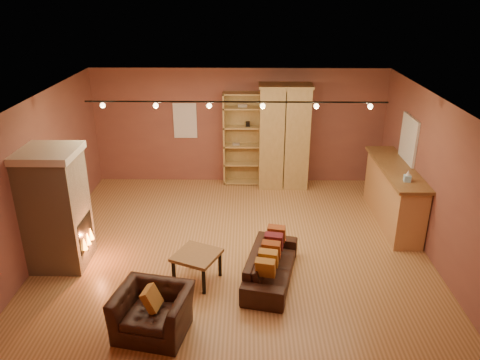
{
  "coord_description": "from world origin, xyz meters",
  "views": [
    {
      "loc": [
        0.19,
        -7.69,
        4.56
      ],
      "look_at": [
        0.07,
        0.2,
        1.27
      ],
      "focal_mm": 35.0,
      "sensor_mm": 36.0,
      "label": 1
    }
  ],
  "objects_px": {
    "fireplace": "(56,208)",
    "coffee_table": "(197,258)",
    "bar_counter": "(393,194)",
    "bookcase": "(243,138)",
    "armoire": "(284,137)",
    "armchair": "(152,305)",
    "loveseat": "(271,260)"
  },
  "relations": [
    {
      "from": "fireplace",
      "to": "coffee_table",
      "type": "bearing_deg",
      "value": -12.03
    },
    {
      "from": "bar_counter",
      "to": "bookcase",
      "type": "bearing_deg",
      "value": 146.51
    },
    {
      "from": "fireplace",
      "to": "armoire",
      "type": "bearing_deg",
      "value": 40.69
    },
    {
      "from": "bar_counter",
      "to": "coffee_table",
      "type": "bearing_deg",
      "value": -150.19
    },
    {
      "from": "fireplace",
      "to": "bookcase",
      "type": "bearing_deg",
      "value": 50.01
    },
    {
      "from": "armoire",
      "to": "fireplace",
      "type": "bearing_deg",
      "value": -139.31
    },
    {
      "from": "bar_counter",
      "to": "armchair",
      "type": "distance_m",
      "value": 5.52
    },
    {
      "from": "fireplace",
      "to": "armchair",
      "type": "xyz_separation_m",
      "value": [
        1.93,
        -1.77,
        -0.62
      ]
    },
    {
      "from": "armoire",
      "to": "loveseat",
      "type": "bearing_deg",
      "value": -96.63
    },
    {
      "from": "armchair",
      "to": "armoire",
      "type": "bearing_deg",
      "value": 79.08
    },
    {
      "from": "loveseat",
      "to": "armchair",
      "type": "bearing_deg",
      "value": 139.4
    },
    {
      "from": "bookcase",
      "to": "bar_counter",
      "type": "relative_size",
      "value": 0.89
    },
    {
      "from": "bookcase",
      "to": "bar_counter",
      "type": "xyz_separation_m",
      "value": [
        3.11,
        -2.06,
        -0.54
      ]
    },
    {
      "from": "bar_counter",
      "to": "loveseat",
      "type": "distance_m",
      "value": 3.37
    },
    {
      "from": "fireplace",
      "to": "bar_counter",
      "type": "distance_m",
      "value": 6.48
    },
    {
      "from": "armoire",
      "to": "coffee_table",
      "type": "height_order",
      "value": "armoire"
    },
    {
      "from": "bar_counter",
      "to": "loveseat",
      "type": "relative_size",
      "value": 1.39
    },
    {
      "from": "fireplace",
      "to": "bar_counter",
      "type": "bearing_deg",
      "value": 14.99
    },
    {
      "from": "coffee_table",
      "to": "bookcase",
      "type": "bearing_deg",
      "value": 80.56
    },
    {
      "from": "bookcase",
      "to": "loveseat",
      "type": "relative_size",
      "value": 1.24
    },
    {
      "from": "armoire",
      "to": "loveseat",
      "type": "relative_size",
      "value": 1.36
    },
    {
      "from": "armoire",
      "to": "bar_counter",
      "type": "bearing_deg",
      "value": -41.12
    },
    {
      "from": "fireplace",
      "to": "coffee_table",
      "type": "height_order",
      "value": "fireplace"
    },
    {
      "from": "fireplace",
      "to": "loveseat",
      "type": "relative_size",
      "value": 1.16
    },
    {
      "from": "bookcase",
      "to": "coffee_table",
      "type": "height_order",
      "value": "bookcase"
    },
    {
      "from": "armoire",
      "to": "coffee_table",
      "type": "relative_size",
      "value": 2.82
    },
    {
      "from": "loveseat",
      "to": "coffee_table",
      "type": "relative_size",
      "value": 2.07
    },
    {
      "from": "loveseat",
      "to": "fireplace",
      "type": "bearing_deg",
      "value": 94.93
    },
    {
      "from": "fireplace",
      "to": "bookcase",
      "type": "relative_size",
      "value": 0.93
    },
    {
      "from": "fireplace",
      "to": "bookcase",
      "type": "distance_m",
      "value": 4.87
    },
    {
      "from": "coffee_table",
      "to": "fireplace",
      "type": "bearing_deg",
      "value": 167.97
    },
    {
      "from": "bar_counter",
      "to": "loveseat",
      "type": "height_order",
      "value": "bar_counter"
    }
  ]
}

